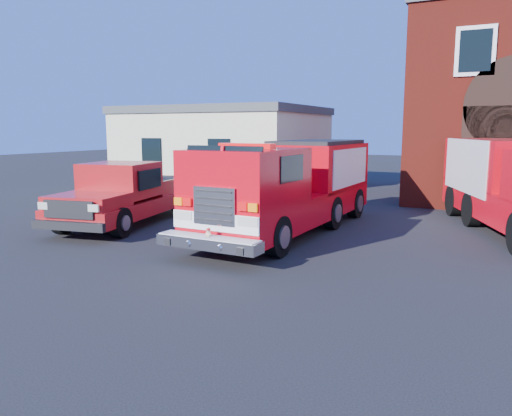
% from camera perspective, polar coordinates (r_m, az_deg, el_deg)
% --- Properties ---
extents(ground, '(100.00, 100.00, 0.00)m').
position_cam_1_polar(ground, '(13.17, 2.32, -4.86)').
color(ground, black).
rests_on(ground, ground).
extents(side_building, '(10.20, 8.20, 4.35)m').
position_cam_1_polar(side_building, '(28.48, -3.61, 7.10)').
color(side_building, beige).
rests_on(side_building, ground).
extents(fire_engine, '(2.86, 9.16, 2.79)m').
position_cam_1_polar(fire_engine, '(15.40, 3.99, 2.63)').
color(fire_engine, black).
rests_on(fire_engine, ground).
extents(pickup_truck, '(3.38, 6.63, 2.07)m').
position_cam_1_polar(pickup_truck, '(17.25, -14.65, 1.48)').
color(pickup_truck, black).
rests_on(pickup_truck, ground).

